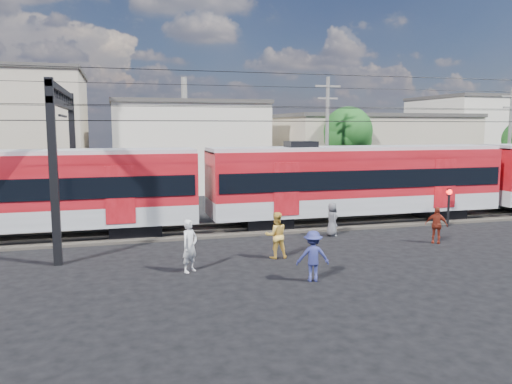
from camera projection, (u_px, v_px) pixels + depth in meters
ground at (339, 270)px, 18.30m from camera, size 120.00×120.00×0.00m
track_bed at (273, 227)px, 25.93m from camera, size 70.00×3.40×0.12m
rail_near at (278, 227)px, 25.20m from camera, size 70.00×0.12×0.12m
rail_far at (269, 222)px, 26.63m from camera, size 70.00×0.12×0.12m
commuter_train at (360, 179)px, 26.93m from camera, size 50.30×3.08×4.17m
catenary at (95, 129)px, 22.97m from camera, size 70.00×9.30×7.52m
building_midwest at (185, 145)px, 43.08m from camera, size 12.24×12.24×7.30m
building_mideast at (369, 150)px, 44.53m from camera, size 16.32×10.20×6.30m
building_east at (472, 137)px, 51.95m from camera, size 10.20×10.20×8.30m
utility_pole_mid at (327, 137)px, 33.63m from camera, size 1.80×0.24×8.50m
utility_pole_east at (509, 140)px, 36.43m from camera, size 1.80×0.24×8.00m
tree_near at (350, 134)px, 37.42m from camera, size 3.82×3.64×6.72m
pedestrian_a at (190, 246)px, 17.96m from camera, size 0.83×0.80×1.92m
pedestrian_b at (276, 235)px, 19.85m from camera, size 0.93×0.74×1.86m
pedestrian_c at (313, 256)px, 16.88m from camera, size 1.23×0.85×1.74m
pedestrian_d at (436, 225)px, 22.45m from camera, size 1.02×0.91×1.65m
pedestrian_e at (332, 219)px, 23.89m from camera, size 0.56×0.81×1.61m
crossing_signal at (449, 200)px, 26.10m from camera, size 0.29×0.29×2.02m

